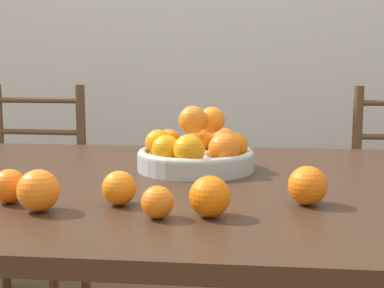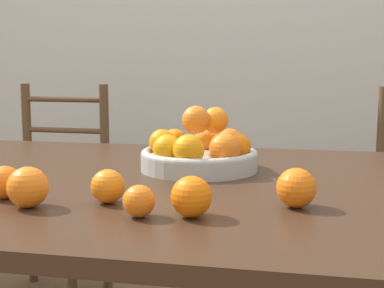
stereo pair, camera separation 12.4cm
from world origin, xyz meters
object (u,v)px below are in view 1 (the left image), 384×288
object	(u,v)px
orange_loose_2	(9,186)
orange_loose_5	(308,185)
orange_loose_3	(119,188)
chair_left	(29,201)
orange_loose_1	(157,202)
orange_loose_4	(38,191)
fruit_bowl	(196,151)
orange_loose_0	(210,196)

from	to	relation	value
orange_loose_2	orange_loose_5	distance (m)	0.60
orange_loose_3	chair_left	bearing A→B (deg)	121.54
orange_loose_5	orange_loose_1	bearing A→B (deg)	-155.63
orange_loose_3	orange_loose_4	bearing A→B (deg)	-155.98
orange_loose_1	orange_loose_2	distance (m)	0.33
fruit_bowl	orange_loose_3	xyz separation A→B (m)	(-0.12, -0.38, -0.02)
fruit_bowl	orange_loose_3	size ratio (longest dim) A/B	4.50
orange_loose_5	orange_loose_2	bearing A→B (deg)	-175.10
orange_loose_1	orange_loose_5	world-z (taller)	orange_loose_5
orange_loose_2	chair_left	size ratio (longest dim) A/B	0.07
orange_loose_0	chair_left	world-z (taller)	chair_left
orange_loose_1	orange_loose_3	bearing A→B (deg)	137.22
orange_loose_0	orange_loose_5	size ratio (longest dim) A/B	0.98
fruit_bowl	orange_loose_0	xyz separation A→B (m)	(0.07, -0.44, -0.01)
orange_loose_1	orange_loose_2	bearing A→B (deg)	166.44
orange_loose_1	orange_loose_5	size ratio (longest dim) A/B	0.77
orange_loose_4	fruit_bowl	bearing A→B (deg)	59.60
orange_loose_2	chair_left	world-z (taller)	chair_left
orange_loose_1	orange_loose_4	bearing A→B (deg)	174.59
orange_loose_1	orange_loose_3	distance (m)	0.13
orange_loose_3	orange_loose_4	xyz separation A→B (m)	(-0.14, -0.06, 0.01)
orange_loose_1	orange_loose_5	xyz separation A→B (m)	(0.28, 0.13, 0.01)
orange_loose_0	orange_loose_4	bearing A→B (deg)	179.70
orange_loose_2	chair_left	xyz separation A→B (m)	(-0.44, 1.09, -0.32)
orange_loose_3	chair_left	distance (m)	1.31
orange_loose_3	orange_loose_4	distance (m)	0.16
orange_loose_1	orange_loose_3	world-z (taller)	orange_loose_3
orange_loose_3	orange_loose_5	bearing A→B (deg)	6.49
fruit_bowl	chair_left	size ratio (longest dim) A/B	0.33
fruit_bowl	orange_loose_4	world-z (taller)	fruit_bowl
orange_loose_5	chair_left	xyz separation A→B (m)	(-1.04, 1.04, -0.33)
fruit_bowl	orange_loose_2	distance (m)	0.52
chair_left	orange_loose_3	bearing A→B (deg)	-56.91
fruit_bowl	chair_left	distance (m)	1.10
fruit_bowl	orange_loose_2	size ratio (longest dim) A/B	4.48
orange_loose_1	chair_left	distance (m)	1.43
orange_loose_4	chair_left	bearing A→B (deg)	114.49
orange_loose_4	orange_loose_1	bearing A→B (deg)	-5.41
orange_loose_2	orange_loose_3	xyz separation A→B (m)	(0.23, 0.01, -0.00)
orange_loose_0	chair_left	size ratio (longest dim) A/B	0.08
fruit_bowl	orange_loose_3	world-z (taller)	fruit_bowl
orange_loose_0	orange_loose_5	world-z (taller)	orange_loose_5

